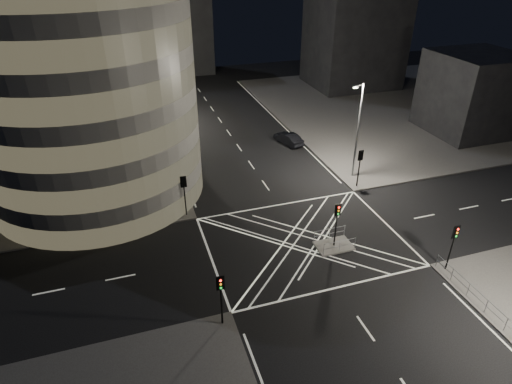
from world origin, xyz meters
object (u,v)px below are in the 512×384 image
object	(u,v)px
street_lamp_left_far	(147,88)
traffic_signal_nl	(221,291)
traffic_signal_island	(337,217)
traffic_signal_nr	(454,239)
street_lamp_left_near	(166,140)
traffic_signal_fr	(360,162)
traffic_signal_fl	(184,189)
sedan	(288,139)
central_island	(334,246)
street_lamp_right_far	(358,128)

from	to	relation	value
street_lamp_left_far	traffic_signal_nl	bearing A→B (deg)	-89.01
traffic_signal_island	traffic_signal_nr	bearing A→B (deg)	-37.93
street_lamp_left_near	traffic_signal_fr	bearing A→B (deg)	-15.92
traffic_signal_nl	traffic_signal_nr	world-z (taller)	same
traffic_signal_fl	street_lamp_left_far	bearing A→B (deg)	91.57
traffic_signal_fl	street_lamp_left_near	distance (m)	5.86
traffic_signal_nl	sedan	distance (m)	30.07
traffic_signal_fr	traffic_signal_nl	bearing A→B (deg)	-142.31
traffic_signal_fr	street_lamp_left_far	bearing A→B (deg)	128.17
traffic_signal_nl	street_lamp_left_far	xyz separation A→B (m)	(-0.64, 36.80, 2.63)
central_island	traffic_signal_island	size ratio (longest dim) A/B	0.75
street_lamp_left_near	street_lamp_right_far	distance (m)	19.11
street_lamp_left_far	traffic_signal_nr	bearing A→B (deg)	-63.64
traffic_signal_fl	traffic_signal_nl	bearing A→B (deg)	-90.00
central_island	traffic_signal_fl	size ratio (longest dim) A/B	0.75
traffic_signal_nl	traffic_signal_nr	size ratio (longest dim) A/B	1.00
central_island	street_lamp_right_far	bearing A→B (deg)	54.70
central_island	traffic_signal_island	world-z (taller)	traffic_signal_island
traffic_signal_fl	street_lamp_left_far	size ratio (longest dim) A/B	0.40
central_island	traffic_signal_nl	xyz separation A→B (m)	(-10.80, -5.30, 2.84)
central_island	street_lamp_left_far	bearing A→B (deg)	109.95
traffic_signal_nr	street_lamp_left_far	world-z (taller)	street_lamp_left_far
street_lamp_left_near	traffic_signal_nl	bearing A→B (deg)	-88.06
traffic_signal_fr	street_lamp_right_far	bearing A→B (deg)	73.89
traffic_signal_island	street_lamp_right_far	size ratio (longest dim) A/B	0.40
street_lamp_left_near	street_lamp_left_far	distance (m)	18.00
central_island	street_lamp_left_far	size ratio (longest dim) A/B	0.30
street_lamp_left_near	sedan	xyz separation A→B (m)	(15.59, 7.20, -4.82)
traffic_signal_nl	street_lamp_left_near	size ratio (longest dim) A/B	0.40
traffic_signal_nl	street_lamp_left_near	world-z (taller)	street_lamp_left_near
central_island	sedan	bearing A→B (deg)	78.65
street_lamp_left_near	sedan	distance (m)	17.83
traffic_signal_nr	traffic_signal_fl	bearing A→B (deg)	142.31
central_island	traffic_signal_fr	bearing A→B (deg)	50.67
traffic_signal_fl	traffic_signal_nl	xyz separation A→B (m)	(0.00, -13.60, 0.00)
traffic_signal_nr	sedan	bearing A→B (deg)	95.81
traffic_signal_fr	traffic_signal_nr	world-z (taller)	same
traffic_signal_fr	sedan	distance (m)	12.86
street_lamp_left_near	street_lamp_right_far	bearing A→B (deg)	-9.03
sedan	traffic_signal_nr	bearing A→B (deg)	79.67
street_lamp_left_near	street_lamp_right_far	size ratio (longest dim) A/B	1.00
traffic_signal_nr	traffic_signal_island	size ratio (longest dim) A/B	1.00
central_island	traffic_signal_fl	world-z (taller)	traffic_signal_fl
central_island	street_lamp_right_far	distance (m)	13.98
traffic_signal_fr	street_lamp_right_far	xyz separation A→B (m)	(0.64, 2.20, 2.63)
street_lamp_right_far	sedan	bearing A→B (deg)	107.83
central_island	traffic_signal_fr	world-z (taller)	traffic_signal_fr
traffic_signal_fr	traffic_signal_fl	bearing A→B (deg)	180.00
central_island	traffic_signal_fr	xyz separation A→B (m)	(6.80, 8.30, 2.84)
central_island	traffic_signal_nr	bearing A→B (deg)	-37.93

